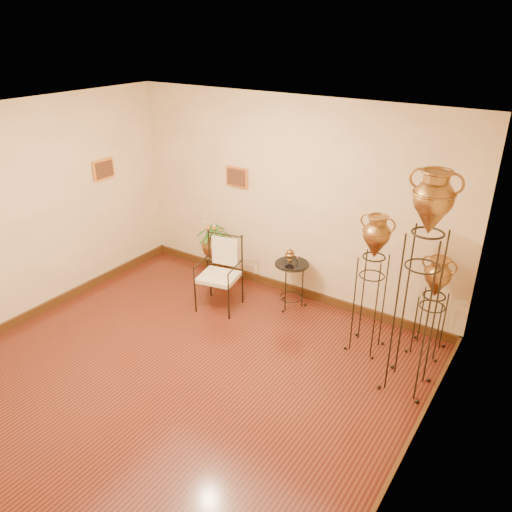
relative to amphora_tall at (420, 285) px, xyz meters
The scene contains 8 objects.
ground 2.84m from the amphora_tall, 147.37° to the right, with size 5.00×5.00×0.00m, color #5E2516.
room_shell 2.60m from the amphora_tall, 147.58° to the right, with size 5.02×5.02×2.81m.
amphora_tall is the anchor object (origin of this frame).
amphora_mid 0.85m from the amphora_tall, 146.59° to the left, with size 0.44×0.44×1.74m.
amphora_short 0.99m from the amphora_tall, 90.00° to the left, with size 0.45×0.45×1.26m.
planter_urn 3.35m from the amphora_tall, 166.40° to the left, with size 0.76×0.76×1.11m.
armchair 2.79m from the amphora_tall, behind, with size 0.67×0.64×1.03m.
side_table 2.23m from the amphora_tall, 157.64° to the left, with size 0.56×0.56×0.84m.
Camera 1 is at (3.20, -3.14, 3.63)m, focal length 35.00 mm.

